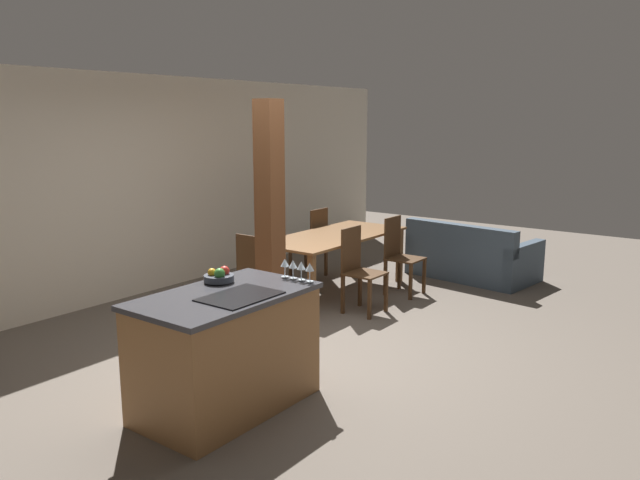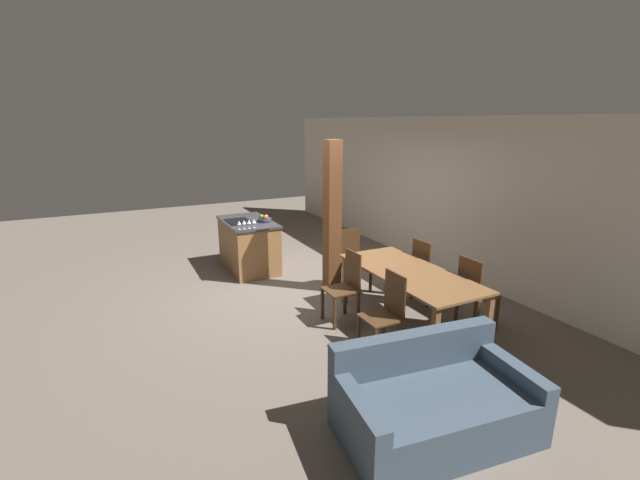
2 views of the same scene
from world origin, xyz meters
TOP-DOWN VIEW (x-y plane):
  - ground_plane at (0.00, 0.00)m, footprint 16.00×16.00m
  - wall_back at (0.00, 2.85)m, footprint 11.20×0.08m
  - kitchen_island at (-1.28, -0.31)m, footprint 1.37×0.81m
  - fruit_bowl at (-1.08, -0.06)m, footprint 0.24×0.24m
  - wine_glass_near at (-0.66, -0.64)m, footprint 0.07×0.07m
  - wine_glass_middle at (-0.66, -0.55)m, footprint 0.07×0.07m
  - wine_glass_far at (-0.66, -0.47)m, footprint 0.07×0.07m
  - wine_glass_end at (-0.66, -0.38)m, footprint 0.07×0.07m
  - dining_table at (1.82, 0.89)m, footprint 2.08×0.93m
  - dining_chair_near_left at (1.35, 0.20)m, footprint 0.40×0.40m
  - dining_chair_near_right at (2.28, 0.20)m, footprint 0.40×0.40m
  - dining_chair_far_left at (1.35, 1.57)m, footprint 0.40×0.40m
  - dining_chair_far_right at (2.28, 1.57)m, footprint 0.40×0.40m
  - dining_chair_head_end at (0.40, 0.89)m, footprint 0.40×0.40m
  - couch at (3.58, -0.20)m, footprint 1.12×1.74m
  - timber_post at (0.26, 0.58)m, footprint 0.22×0.22m

SIDE VIEW (x-z plane):
  - ground_plane at x=0.00m, z-range 0.00..0.00m
  - couch at x=3.58m, z-range -0.12..0.66m
  - kitchen_island at x=-1.28m, z-range 0.00..0.91m
  - dining_chair_near_left at x=1.35m, z-range 0.02..0.99m
  - dining_chair_near_right at x=2.28m, z-range 0.02..0.99m
  - dining_chair_far_left at x=1.35m, z-range 0.02..0.99m
  - dining_chair_far_right at x=2.28m, z-range 0.02..0.99m
  - dining_chair_head_end at x=0.40m, z-range 0.02..0.99m
  - dining_table at x=1.82m, z-range 0.29..1.03m
  - fruit_bowl at x=-1.08m, z-range 0.90..1.01m
  - wine_glass_near at x=-0.66m, z-range 0.95..1.10m
  - wine_glass_middle at x=-0.66m, z-range 0.95..1.10m
  - wine_glass_far at x=-0.66m, z-range 0.95..1.10m
  - wine_glass_end at x=-0.66m, z-range 0.95..1.10m
  - timber_post at x=0.26m, z-range 0.00..2.36m
  - wall_back at x=0.00m, z-range 0.00..2.70m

